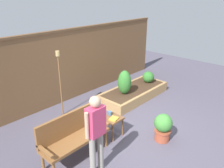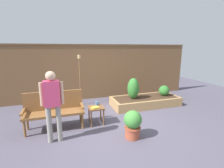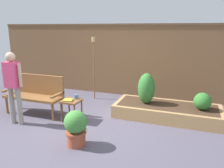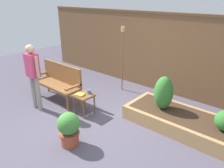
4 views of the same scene
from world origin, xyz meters
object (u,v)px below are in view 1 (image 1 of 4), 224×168
(person_by_bench, at_px, (96,129))
(shrub_near_bench, at_px, (124,82))
(cup_on_table, at_px, (110,113))
(tiki_torch, at_px, (59,73))
(garden_bench, at_px, (73,133))
(side_table, at_px, (113,121))
(book_on_table, at_px, (114,119))
(shrub_far_corner, at_px, (148,77))
(potted_boxwood, at_px, (163,127))

(person_by_bench, bearing_deg, shrub_near_bench, 29.80)
(cup_on_table, xyz_separation_m, tiki_torch, (-0.25, 1.53, 0.69))
(cup_on_table, distance_m, tiki_torch, 1.70)
(garden_bench, xyz_separation_m, side_table, (1.05, -0.11, -0.15))
(book_on_table, xyz_separation_m, shrub_far_corner, (2.78, 0.97, -0.01))
(book_on_table, distance_m, tiki_torch, 1.88)
(tiki_torch, relative_size, person_by_bench, 1.15)
(book_on_table, height_order, potted_boxwood, potted_boxwood)
(shrub_far_corner, xyz_separation_m, person_by_bench, (-3.79, -1.46, 0.44))
(side_table, xyz_separation_m, shrub_far_corner, (2.74, 0.89, 0.09))
(side_table, bearing_deg, person_by_bench, -151.70)
(cup_on_table, distance_m, person_by_bench, 1.36)
(garden_bench, distance_m, person_by_bench, 0.78)
(side_table, bearing_deg, garden_bench, 173.89)
(side_table, height_order, shrub_far_corner, shrub_far_corner)
(garden_bench, relative_size, cup_on_table, 11.92)
(shrub_near_bench, xyz_separation_m, shrub_far_corner, (1.24, -0.00, -0.17))
(cup_on_table, bearing_deg, tiki_torch, 99.28)
(cup_on_table, xyz_separation_m, book_on_table, (-0.09, -0.20, -0.03))
(cup_on_table, distance_m, shrub_far_corner, 2.80)
(potted_boxwood, distance_m, person_by_bench, 1.82)
(garden_bench, relative_size, person_by_bench, 0.92)
(potted_boxwood, xyz_separation_m, tiki_torch, (-0.83, 2.60, 0.87))
(tiki_torch, bearing_deg, garden_bench, -118.94)
(garden_bench, height_order, person_by_bench, person_by_bench)
(garden_bench, distance_m, shrub_far_corner, 3.87)
(potted_boxwood, relative_size, shrub_near_bench, 0.90)
(side_table, xyz_separation_m, potted_boxwood, (0.63, -0.94, -0.05))
(shrub_near_bench, height_order, person_by_bench, person_by_bench)
(shrub_far_corner, height_order, person_by_bench, person_by_bench)
(person_by_bench, bearing_deg, garden_bench, 90.63)
(cup_on_table, xyz_separation_m, shrub_far_corner, (2.69, 0.77, -0.04))
(garden_bench, distance_m, shrub_near_bench, 2.67)
(side_table, xyz_separation_m, tiki_torch, (-0.20, 1.66, 0.82))
(book_on_table, height_order, person_by_bench, person_by_bench)
(side_table, bearing_deg, potted_boxwood, -56.19)
(garden_bench, height_order, shrub_far_corner, garden_bench)
(shrub_near_bench, xyz_separation_m, person_by_bench, (-2.54, -1.46, 0.27))
(book_on_table, relative_size, person_by_bench, 0.13)
(shrub_far_corner, bearing_deg, side_table, -161.94)
(garden_bench, xyz_separation_m, book_on_table, (1.01, -0.19, -0.05))
(garden_bench, bearing_deg, book_on_table, -10.56)
(side_table, height_order, shrub_near_bench, shrub_near_bench)
(side_table, distance_m, book_on_table, 0.13)
(shrub_far_corner, xyz_separation_m, tiki_torch, (-2.94, 0.76, 0.73))
(side_table, relative_size, tiki_torch, 0.27)
(tiki_torch, distance_m, person_by_bench, 2.39)
(garden_bench, distance_m, cup_on_table, 1.10)
(person_by_bench, bearing_deg, book_on_table, 25.87)
(book_on_table, xyz_separation_m, tiki_torch, (-0.16, 1.73, 0.72))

